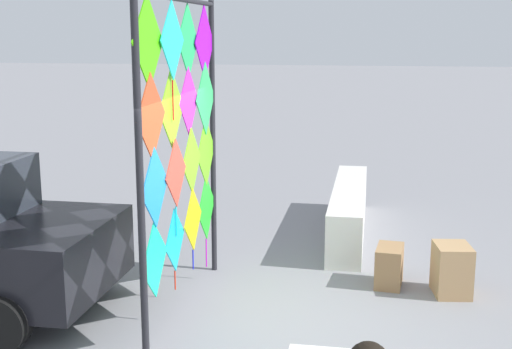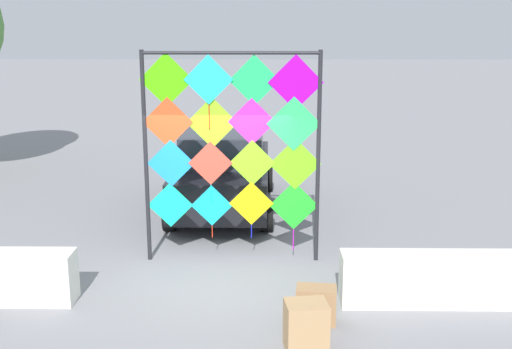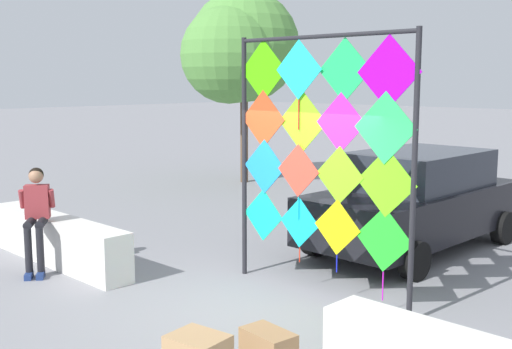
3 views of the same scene
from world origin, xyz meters
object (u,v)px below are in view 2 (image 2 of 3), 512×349
Objects in this scene: parked_car at (224,169)px; cardboard_box_large at (306,326)px; kite_display_rack at (233,139)px; cardboard_box_small at (316,305)px.

parked_car reaches higher than cardboard_box_large.
parked_car is at bearing 102.78° from cardboard_box_large.
kite_display_rack reaches higher than cardboard_box_large.
parked_car is 7.10× the size of cardboard_box_large.
parked_car reaches higher than cardboard_box_small.
cardboard_box_large is (1.04, -3.06, -1.79)m from kite_display_rack.
cardboard_box_large reaches higher than cardboard_box_small.
cardboard_box_small is at bearing -73.72° from parked_car.
kite_display_rack is at bearing 108.71° from cardboard_box_large.
kite_display_rack is at bearing -83.39° from parked_car.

